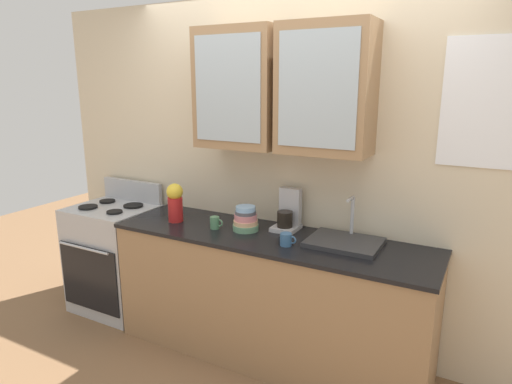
% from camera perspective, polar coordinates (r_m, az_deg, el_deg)
% --- Properties ---
extents(ground_plane, '(10.00, 10.00, 0.00)m').
position_cam_1_polar(ground_plane, '(3.46, 1.55, -19.84)').
color(ground_plane, brown).
extents(back_wall_unit, '(4.19, 0.42, 2.51)m').
position_cam_1_polar(back_wall_unit, '(3.20, 4.36, 4.35)').
color(back_wall_unit, beige).
rests_on(back_wall_unit, ground_plane).
extents(counter, '(2.24, 0.63, 0.90)m').
position_cam_1_polar(counter, '(3.23, 1.60, -13.16)').
color(counter, '#93704C').
rests_on(counter, ground_plane).
extents(stove_range, '(0.66, 0.61, 1.08)m').
position_cam_1_polar(stove_range, '(4.05, -17.50, -7.93)').
color(stove_range, '#ADAFB5').
rests_on(stove_range, ground_plane).
extents(sink_faucet, '(0.46, 0.36, 0.29)m').
position_cam_1_polar(sink_faucet, '(2.95, 11.20, -6.15)').
color(sink_faucet, '#2D2D30').
rests_on(sink_faucet, counter).
extents(bowl_stack, '(0.18, 0.18, 0.17)m').
position_cam_1_polar(bowl_stack, '(3.15, -1.32, -3.50)').
color(bowl_stack, '#669972').
rests_on(bowl_stack, counter).
extents(vase, '(0.12, 0.12, 0.29)m').
position_cam_1_polar(vase, '(3.38, -10.25, -1.19)').
color(vase, '#B21E1E').
rests_on(vase, counter).
extents(cup_near_sink, '(0.11, 0.08, 0.08)m').
position_cam_1_polar(cup_near_sink, '(2.88, 3.87, -6.04)').
color(cup_near_sink, '#38608C').
rests_on(cup_near_sink, counter).
extents(cup_near_bowls, '(0.10, 0.07, 0.09)m').
position_cam_1_polar(cup_near_bowls, '(3.20, -5.23, -3.91)').
color(cup_near_bowls, '#4C7F59').
rests_on(cup_near_bowls, counter).
extents(coffee_maker, '(0.17, 0.20, 0.29)m').
position_cam_1_polar(coffee_maker, '(3.17, 4.07, -2.83)').
color(coffee_maker, '#B7B7BC').
rests_on(coffee_maker, counter).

